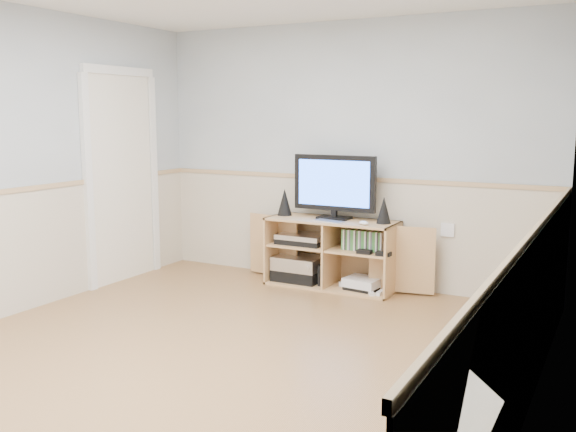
% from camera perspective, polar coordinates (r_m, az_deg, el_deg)
% --- Properties ---
extents(room, '(4.04, 4.54, 2.54)m').
position_cam_1_polar(room, '(4.36, -6.39, 3.55)').
color(room, '#AD7B4D').
rests_on(room, ground).
extents(media_cabinet, '(1.93, 0.46, 0.65)m').
position_cam_1_polar(media_cabinet, '(6.15, 4.11, -3.17)').
color(media_cabinet, tan).
rests_on(media_cabinet, floor).
extents(monitor, '(0.82, 0.18, 0.60)m').
position_cam_1_polar(monitor, '(6.04, 4.15, 2.79)').
color(monitor, black).
rests_on(monitor, media_cabinet).
extents(speaker_left, '(0.14, 0.14, 0.26)m').
position_cam_1_polar(speaker_left, '(6.26, -0.30, 1.25)').
color(speaker_left, black).
rests_on(speaker_left, media_cabinet).
extents(speaker_right, '(0.13, 0.13, 0.24)m').
position_cam_1_polar(speaker_right, '(5.86, 8.52, 0.52)').
color(speaker_right, black).
rests_on(speaker_right, media_cabinet).
extents(keyboard, '(0.31, 0.17, 0.01)m').
position_cam_1_polar(keyboard, '(5.90, 3.64, -0.47)').
color(keyboard, silver).
rests_on(keyboard, media_cabinet).
extents(mouse, '(0.11, 0.09, 0.04)m').
position_cam_1_polar(mouse, '(5.77, 6.74, -0.62)').
color(mouse, white).
rests_on(mouse, media_cabinet).
extents(av_components, '(0.53, 0.34, 0.47)m').
position_cam_1_polar(av_components, '(6.26, 1.10, -3.98)').
color(av_components, black).
rests_on(av_components, media_cabinet).
extents(game_consoles, '(0.46, 0.30, 0.11)m').
position_cam_1_polar(game_consoles, '(6.03, 6.59, -6.01)').
color(game_consoles, white).
rests_on(game_consoles, media_cabinet).
extents(game_cases, '(0.39, 0.14, 0.19)m').
position_cam_1_polar(game_cases, '(5.93, 6.74, -2.16)').
color(game_cases, '#3F8C3F').
rests_on(game_cases, media_cabinet).
extents(wall_outlet, '(0.12, 0.03, 0.12)m').
position_cam_1_polar(wall_outlet, '(5.94, 14.02, -1.20)').
color(wall_outlet, white).
rests_on(wall_outlet, wall_back).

